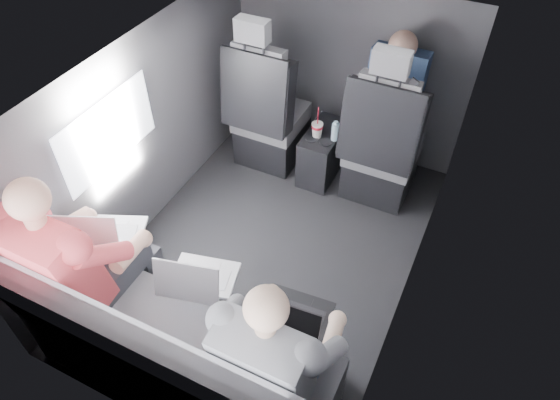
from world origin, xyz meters
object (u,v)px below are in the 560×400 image
at_px(laptop_white, 101,235).
at_px(passenger_rear_right, 279,353).
at_px(rear_bench, 177,357).
at_px(soda_cup, 317,129).
at_px(front_seat_left, 268,119).
at_px(center_console, 323,153).
at_px(water_bottle, 335,131).
at_px(passenger_rear_left, 81,261).
at_px(laptop_silver, 198,278).
at_px(passenger_front_right, 395,90).
at_px(laptop_black, 292,316).
at_px(front_seat_right, 381,152).

xyz_separation_m(laptop_white, passenger_rear_right, (1.14, -0.19, -0.02)).
distance_m(rear_bench, passenger_rear_right, 0.62).
height_order(soda_cup, passenger_rear_right, passenger_rear_right).
height_order(front_seat_left, center_console, front_seat_left).
xyz_separation_m(water_bottle, passenger_rear_left, (-0.68, -1.80, 0.18)).
xyz_separation_m(soda_cup, water_bottle, (0.13, 0.03, 0.01)).
distance_m(laptop_silver, passenger_front_right, 1.93).
bearing_deg(passenger_rear_left, laptop_black, 9.59).
relative_size(front_seat_right, passenger_rear_left, 0.99).
distance_m(laptop_black, passenger_rear_right, 0.18).
relative_size(center_console, laptop_white, 1.05).
distance_m(passenger_rear_right, passenger_front_right, 2.07).
distance_m(rear_bench, laptop_white, 0.76).
xyz_separation_m(passenger_rear_left, passenger_rear_right, (1.11, 0.00, -0.03)).
xyz_separation_m(rear_bench, laptop_black, (0.50, 0.28, 0.32)).
distance_m(front_seat_left, passenger_rear_right, 2.07).
xyz_separation_m(rear_bench, laptop_white, (-0.62, 0.29, 0.33)).
distance_m(rear_bench, water_bottle, 1.90).
xyz_separation_m(water_bottle, laptop_silver, (-0.10, -1.62, 0.16)).
xyz_separation_m(center_console, laptop_silver, (-0.00, -1.67, 0.43)).
distance_m(front_seat_left, passenger_front_right, 0.96).
xyz_separation_m(front_seat_right, passenger_front_right, (-0.04, 0.26, 0.34)).
relative_size(front_seat_right, water_bottle, 8.11).
relative_size(laptop_white, laptop_black, 1.31).
distance_m(front_seat_left, laptop_black, 1.90).
bearing_deg(soda_cup, front_seat_right, 4.45).
bearing_deg(rear_bench, passenger_rear_left, 170.82).
distance_m(front_seat_left, center_console, 0.49).
bearing_deg(front_seat_left, passenger_rear_left, -94.25).
bearing_deg(laptop_black, passenger_rear_right, -82.11).
bearing_deg(rear_bench, laptop_white, 155.10).
height_order(laptop_white, laptop_black, laptop_white).
distance_m(center_console, water_bottle, 0.29).
height_order(water_bottle, laptop_black, laptop_black).
distance_m(water_bottle, laptop_white, 1.77).
bearing_deg(passenger_rear_right, front_seat_right, 92.46).
bearing_deg(front_seat_right, soda_cup, -175.55).
relative_size(center_console, passenger_rear_right, 0.40).
relative_size(front_seat_left, soda_cup, 4.97).
bearing_deg(laptop_white, center_console, 69.54).
xyz_separation_m(center_console, passenger_rear_right, (0.53, -1.85, 0.42)).
distance_m(passenger_rear_left, passenger_rear_right, 1.11).
height_order(water_bottle, passenger_rear_left, passenger_rear_left).
height_order(center_console, passenger_front_right, passenger_front_right).
relative_size(passenger_rear_right, passenger_front_right, 1.61).
bearing_deg(water_bottle, passenger_front_right, 40.60).
relative_size(laptop_black, passenger_front_right, 0.47).
xyz_separation_m(front_seat_left, passenger_front_right, (0.86, 0.26, 0.34)).
xyz_separation_m(water_bottle, passenger_rear_right, (0.43, -1.80, 0.15)).
distance_m(soda_cup, passenger_rear_left, 1.86).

